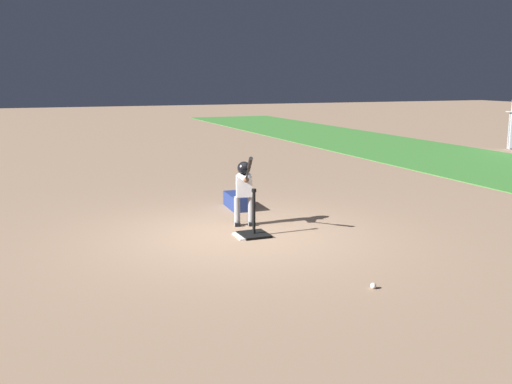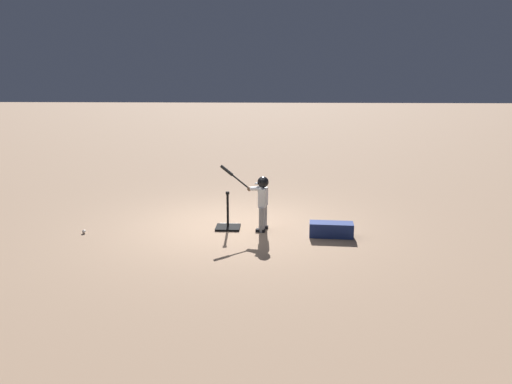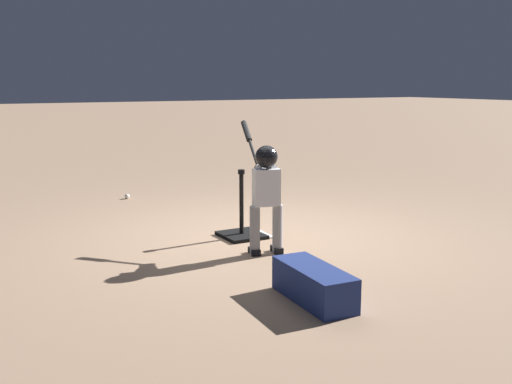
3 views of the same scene
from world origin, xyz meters
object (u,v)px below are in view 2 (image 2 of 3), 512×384
Objects in this scene: batting_tee at (228,224)px; batter_child at (261,196)px; baseball at (84,232)px; equipment_bag at (331,230)px.

batting_tee is 0.92m from batter_child.
batting_tee is 10.38× the size of baseball.
batting_tee is 2.85m from baseball.
batting_tee is at bearing -170.90° from baseball.
equipment_bag is at bearing 165.86° from batter_child.
batting_tee is 2.09m from equipment_bag.
batter_child is 17.59× the size of baseball.
equipment_bag is (-2.05, 0.43, 0.05)m from batting_tee.
baseball is at bearing 9.10° from batting_tee.
batter_child reaches higher than equipment_bag.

